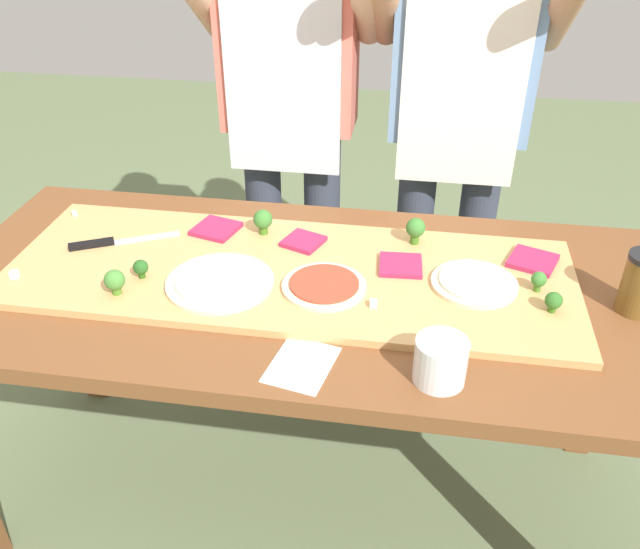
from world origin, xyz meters
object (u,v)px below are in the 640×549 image
object	(u,v)px
chefs_knife	(109,242)
pizza_whole_tomato_red	(324,286)
prep_table	(307,316)
broccoli_floret_front_left	(263,220)
broccoli_floret_front_right	(415,229)
cheese_crumble_b	(14,274)
cook_left	(289,95)
pizza_slice_far_right	(216,229)
broccoli_floret_front_mid	(115,281)
cheese_crumble_a	(74,213)
broccoli_floret_back_mid	(539,280)
pizza_whole_cheese_artichoke	(474,283)
broccoli_floret_center_left	(141,268)
broccoli_floret_back_left	(554,301)
cook_right	(459,104)
recipe_note	(302,364)
flour_cup	(440,363)
pizza_slice_far_left	(303,241)
cheese_crumble_c	(373,304)
pizza_slice_center	(401,265)
pizza_whole_white_garlic	(220,282)
pizza_slice_near_left	(533,261)

from	to	relation	value
chefs_knife	pizza_whole_tomato_red	bearing A→B (deg)	-10.99
prep_table	broccoli_floret_front_left	size ratio (longest dim) A/B	26.24
pizza_whole_tomato_red	broccoli_floret_front_right	size ratio (longest dim) A/B	2.79
cheese_crumble_b	cook_left	xyz separation A→B (m)	(0.50, 0.79, 0.20)
pizza_slice_far_right	broccoli_floret_front_mid	xyz separation A→B (m)	(-0.14, -0.32, 0.03)
cheese_crumble_a	cheese_crumble_b	world-z (taller)	cheese_crumble_b
cheese_crumble_b	cheese_crumble_a	bearing A→B (deg)	91.54
broccoli_floret_back_mid	pizza_slice_far_right	bearing A→B (deg)	169.04
pizza_whole_cheese_artichoke	broccoli_floret_front_mid	xyz separation A→B (m)	(-0.80, -0.16, 0.03)
broccoli_floret_center_left	cook_left	bearing A→B (deg)	74.23
prep_table	broccoli_floret_back_left	bearing A→B (deg)	-5.62
pizza_whole_cheese_artichoke	broccoli_floret_center_left	world-z (taller)	broccoli_floret_center_left
pizza_slice_far_right	broccoli_floret_back_mid	size ratio (longest dim) A/B	2.17
broccoli_floret_center_left	cook_right	distance (m)	1.05
broccoli_floret_front_right	recipe_note	distance (m)	0.53
broccoli_floret_front_right	flour_cup	world-z (taller)	flour_cup
cheese_crumble_b	cook_left	distance (m)	0.95
pizza_whole_tomato_red	flour_cup	size ratio (longest dim) A/B	1.90
pizza_slice_far_left	broccoli_floret_front_mid	xyz separation A→B (m)	(-0.38, -0.29, 0.03)
cheese_crumble_a	prep_table	bearing A→B (deg)	-16.46
cheese_crumble_c	pizza_whole_tomato_red	bearing A→B (deg)	155.28
recipe_note	cook_right	world-z (taller)	cook_right
broccoli_floret_front_right	flour_cup	size ratio (longest dim) A/B	0.68
pizza_whole_tomato_red	broccoli_floret_front_mid	size ratio (longest dim) A/B	3.25
cheese_crumble_a	cook_right	xyz separation A→B (m)	(1.02, 0.47, 0.20)
broccoli_floret_front_right	broccoli_floret_back_mid	size ratio (longest dim) A/B	1.43
flour_cup	pizza_slice_far_right	bearing A→B (deg)	141.13
broccoli_floret_front_right	flour_cup	distance (m)	0.49
pizza_slice_center	flour_cup	distance (m)	0.38
pizza_whole_cheese_artichoke	pizza_whole_tomato_red	distance (m)	0.34
chefs_knife	pizza_whole_white_garlic	size ratio (longest dim) A/B	1.01
cook_left	broccoli_floret_front_left	bearing A→B (deg)	-87.19
broccoli_floret_front_right	broccoli_floret_center_left	bearing A→B (deg)	-157.24
cook_left	recipe_note	bearing A→B (deg)	-77.59
broccoli_floret_front_left	broccoli_floret_back_mid	bearing A→B (deg)	-13.44
prep_table	pizza_slice_center	size ratio (longest dim) A/B	17.42
broccoli_floret_back_left	flour_cup	xyz separation A→B (m)	(-0.24, -0.24, -0.01)
pizza_whole_tomato_red	cheese_crumble_b	xyz separation A→B (m)	(-0.72, -0.07, 0.00)
pizza_slice_far_left	broccoli_floret_front_right	size ratio (longest dim) A/B	1.30
broccoli_floret_front_mid	broccoli_floret_center_left	xyz separation A→B (m)	(0.03, 0.07, -0.01)
pizza_slice_near_left	cheese_crumble_b	size ratio (longest dim) A/B	5.96
pizza_whole_cheese_artichoke	cheese_crumble_c	xyz separation A→B (m)	(-0.22, -0.12, 0.00)
cheese_crumble_c	recipe_note	size ratio (longest dim) A/B	0.11
pizza_slice_near_left	recipe_note	distance (m)	0.66
cheese_crumble_b	cheese_crumble_c	world-z (taller)	cheese_crumble_b
pizza_whole_cheese_artichoke	cheese_crumble_b	bearing A→B (deg)	-172.64
flour_cup	cook_left	distance (m)	1.09
pizza_slice_center	cheese_crumble_a	xyz separation A→B (m)	(-0.90, 0.13, 0.00)
pizza_slice_near_left	broccoli_floret_center_left	distance (m)	0.93
pizza_whole_tomato_red	pizza_slice_center	world-z (taller)	pizza_whole_tomato_red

